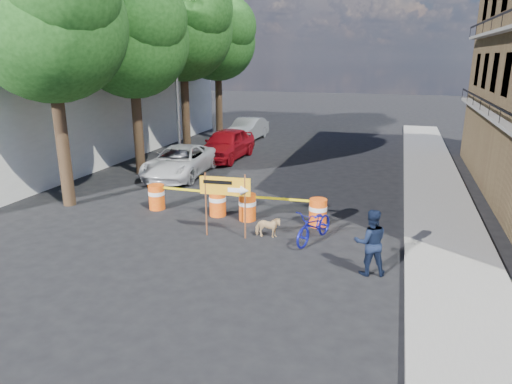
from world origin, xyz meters
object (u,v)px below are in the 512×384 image
Objects in this scene: barrel_far_right at (318,212)px; barrel_far_left at (157,196)px; dog at (268,227)px; suv_white at (180,162)px; detour_sign at (232,191)px; sedan_silver at (247,129)px; barrel_mid_right at (247,207)px; bicycle at (315,211)px; sedan_red at (226,144)px; barrel_mid_left at (218,202)px; pedestrian at (370,242)px.

barrel_far_left is at bearing -179.89° from barrel_far_right.
dog is 0.16× the size of suv_white.
barrel_far_right is at bearing -49.29° from dog.
sedan_silver is (-4.83, 16.09, -0.73)m from detour_sign.
barrel_far_left and barrel_mid_right have the same top height.
bicycle is at bearing -43.23° from suv_white.
sedan_red is at bearing -80.12° from sedan_silver.
sedan_silver is at bearing 104.32° from barrel_mid_left.
detour_sign is (-2.28, -1.74, 0.98)m from barrel_far_right.
barrel_far_right is at bearing 3.61° from barrel_mid_right.
barrel_far_right is at bearing -51.34° from sedan_red.
bicycle is at bearing -62.40° from sedan_silver.
bicycle is 0.41× the size of sedan_red.
barrel_far_left is 5.79m from barrel_far_right.
barrel_far_right is at bearing 32.15° from detour_sign.
barrel_mid_left is (2.34, -0.01, 0.00)m from barrel_far_left.
dog is at bearing -157.56° from bicycle.
pedestrian is 0.89× the size of bicycle.
barrel_far_right is 10.70m from sedan_red.
detour_sign is 0.45× the size of sedan_silver.
bicycle reaches higher than barrel_mid_right.
bicycle is at bearing -20.19° from barrel_mid_left.
barrel_mid_left is at bearing -44.67° from pedestrian.
barrel_mid_right is at bearing -6.37° from barrel_mid_left.
barrel_far_right is at bearing -36.71° from suv_white.
sedan_red reaches higher than suv_white.
barrel_far_right is at bearing -74.04° from pedestrian.
sedan_silver reaches higher than barrel_mid_right.
pedestrian is (4.09, -1.26, -0.60)m from detour_sign.
barrel_mid_left is 1.00× the size of barrel_far_right.
barrel_mid_right is 0.19× the size of sedan_red.
barrel_mid_right is 0.45× the size of detour_sign.
barrel_far_left reaches higher than dog.
barrel_mid_left is at bearing -69.13° from sedan_red.
barrel_mid_left is 0.45× the size of detour_sign.
barrel_far_left is 0.21× the size of sedan_silver.
sedan_red is at bearing 19.28° from dog.
barrel_mid_left is 9.09m from sedan_red.
pedestrian is at bearing -26.21° from bicycle.
dog is (-1.27, -1.44, -0.14)m from barrel_far_right.
barrel_far_right is (5.79, 0.01, 0.00)m from barrel_far_left.
barrel_mid_right is 6.69m from suv_white.
barrel_mid_right is 1.00× the size of barrel_far_right.
pedestrian is 0.35× the size of suv_white.
dog is 16.85m from sedan_silver.
sedan_red is (-6.53, 9.90, -0.15)m from bicycle.
suv_white reaches higher than barrel_far_left.
sedan_red is (-6.40, 8.57, 0.34)m from barrel_far_right.
detour_sign is at bearing -56.60° from suv_white.
bicycle is 0.39× the size of suv_white.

